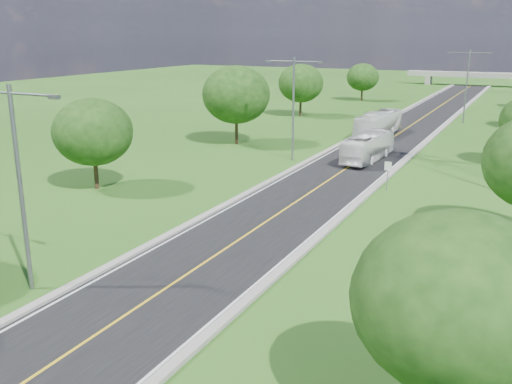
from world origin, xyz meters
TOP-DOWN VIEW (x-y plane):
  - ground at (0.00, 60.00)m, footprint 260.00×260.00m
  - road at (0.00, 66.00)m, footprint 8.00×150.00m
  - curb_left at (-4.25, 66.00)m, footprint 0.50×150.00m
  - curb_right at (4.25, 66.00)m, footprint 0.50×150.00m
  - speed_limit_sign at (5.20, 37.98)m, footprint 0.55×0.09m
  - overpass at (0.00, 140.00)m, footprint 30.00×3.00m
  - streetlight_near_left at (-6.00, 12.00)m, footprint 5.90×0.25m
  - streetlight_mid_left at (-6.00, 45.00)m, footprint 5.90×0.25m
  - streetlight_far_right at (6.00, 78.00)m, footprint 5.90×0.25m
  - tree_lb at (-16.00, 28.00)m, footprint 6.30×6.30m
  - tree_lc at (-15.00, 50.00)m, footprint 7.56×7.56m
  - tree_ld at (-17.00, 74.00)m, footprint 6.72×6.72m
  - tree_le at (-14.50, 98.00)m, footprint 5.88×5.88m
  - tree_ra at (14.00, 10.00)m, footprint 6.30×6.30m
  - bus_outbound at (0.80, 47.95)m, footprint 2.86×9.76m
  - bus_inbound at (-1.92, 62.10)m, footprint 3.31×10.78m

SIDE VIEW (x-z plane):
  - ground at x=0.00m, z-range 0.00..0.00m
  - road at x=0.00m, z-range 0.00..0.06m
  - curb_left at x=-4.25m, z-range 0.00..0.22m
  - curb_right at x=4.25m, z-range 0.00..0.22m
  - bus_outbound at x=0.80m, z-range 0.06..2.74m
  - bus_inbound at x=-1.92m, z-range 0.06..3.02m
  - speed_limit_sign at x=5.20m, z-range 0.40..2.80m
  - overpass at x=0.00m, z-range 0.81..4.01m
  - tree_le at x=-14.50m, z-range 0.91..7.75m
  - tree_lb at x=-16.00m, z-range 0.98..8.31m
  - tree_ra at x=14.00m, z-range 0.98..8.31m
  - tree_ld at x=-17.00m, z-range 1.05..8.86m
  - tree_lc at x=-15.00m, z-range 1.18..9.97m
  - streetlight_near_left at x=-6.00m, z-range 0.94..10.94m
  - streetlight_mid_left at x=-6.00m, z-range 0.94..10.94m
  - streetlight_far_right at x=6.00m, z-range 0.94..10.94m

